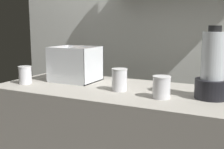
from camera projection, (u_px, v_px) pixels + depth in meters
back_wall_unit at (155, 26)px, 2.35m from camera, size 2.60×0.24×2.50m
carrot_display_bin at (75, 70)px, 1.94m from camera, size 0.29×0.25×0.23m
blender_pitcher at (213, 71)px, 1.46m from camera, size 0.17×0.17×0.37m
juice_cup_orange_far_left at (25, 76)px, 1.85m from camera, size 0.08×0.08×0.11m
juice_cup_pomegranate_left at (119, 80)px, 1.65m from camera, size 0.09×0.09×0.13m
juice_cup_pomegranate_middle at (161, 89)px, 1.48m from camera, size 0.09×0.09×0.12m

